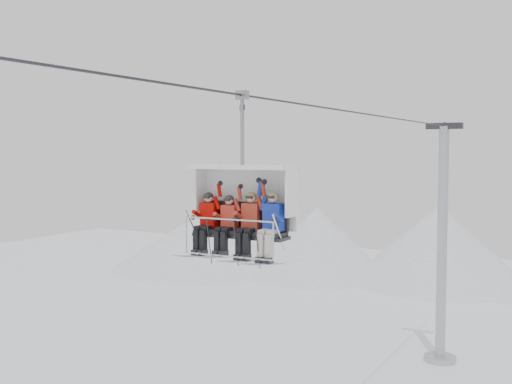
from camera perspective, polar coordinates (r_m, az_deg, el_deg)
The scene contains 8 objects.
ridgeline at distance 57.89m, azimuth 18.81°, elevation -5.53°, with size 72.00×21.00×7.00m.
lift_tower_right at distance 37.68m, azimuth 16.18°, elevation -5.85°, with size 2.00×1.80×13.48m.
haul_cable at distance 16.37m, azimuth 0.00°, elevation 8.43°, with size 0.06×0.06×50.00m, color #2C2C31.
chairlift_carrier at distance 15.86m, azimuth -0.99°, elevation -0.73°, with size 2.62×1.17×3.98m.
skier_far_left at distance 16.11m, azimuth -4.38°, elevation -2.50°, with size 0.41×1.69×1.64m.
skier_center_left at distance 15.79m, azimuth -2.55°, elevation -2.70°, with size 0.39×1.69×1.57m.
skier_center_right at distance 15.49m, azimuth -0.57°, elevation -2.65°, with size 0.44×1.69×1.72m.
skier_far_right at distance 15.22m, azimuth 1.37°, elevation -2.72°, with size 0.45×1.69×1.76m.
Camera 1 is at (7.75, -14.36, 11.96)m, focal length 45.00 mm.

